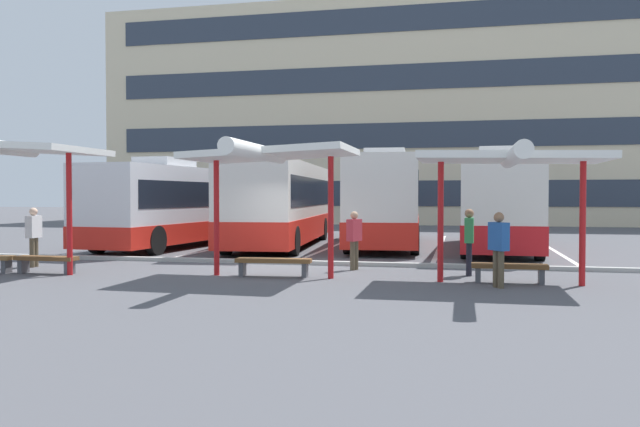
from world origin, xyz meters
TOP-DOWN VIEW (x-y plane):
  - ground_plane at (0.00, 0.00)m, footprint 160.00×160.00m
  - terminal_building at (0.03, 33.75)m, footprint 42.17×14.67m
  - coach_bus_0 at (-5.96, 6.74)m, footprint 3.48×11.37m
  - coach_bus_1 at (-2.01, 7.25)m, footprint 3.54×11.24m
  - coach_bus_2 at (2.03, 8.57)m, footprint 3.26×11.25m
  - coach_bus_3 at (6.36, 7.38)m, footprint 2.85×10.73m
  - lane_stripe_0 at (-8.31, 8.16)m, footprint 0.16×14.00m
  - lane_stripe_1 at (-4.16, 8.16)m, footprint 0.16×14.00m
  - lane_stripe_2 at (0.00, 8.16)m, footprint 0.16×14.00m
  - lane_stripe_3 at (4.16, 8.16)m, footprint 0.16×14.00m
  - lane_stripe_4 at (8.31, 8.16)m, footprint 0.16×14.00m
  - waiting_shelter_0 at (-6.44, -3.03)m, footprint 4.33×4.83m
  - bench_1 at (-5.54, -2.64)m, footprint 1.65×0.44m
  - waiting_shelter_1 at (0.39, -2.28)m, footprint 3.96×4.65m
  - bench_2 at (0.39, -1.93)m, footprint 1.92×0.57m
  - waiting_shelter_2 at (6.07, -2.32)m, footprint 4.13×4.61m
  - bench_3 at (6.07, -1.97)m, footprint 1.71×0.44m
  - platform_kerb at (0.00, 0.89)m, footprint 44.00×0.24m
  - waiting_passenger_0 at (5.78, -2.77)m, footprint 0.46×0.52m
  - waiting_passenger_1 at (-6.83, -1.37)m, footprint 0.24×0.50m
  - waiting_passenger_2 at (2.14, -0.14)m, footprint 0.38×0.51m
  - waiting_passenger_3 at (5.17, -0.73)m, footprint 0.24×0.50m

SIDE VIEW (x-z plane):
  - ground_plane at x=0.00m, z-range 0.00..0.00m
  - lane_stripe_0 at x=-8.31m, z-range 0.00..0.01m
  - lane_stripe_1 at x=-4.16m, z-range 0.00..0.01m
  - lane_stripe_2 at x=0.00m, z-range 0.00..0.01m
  - lane_stripe_3 at x=4.16m, z-range 0.00..0.01m
  - lane_stripe_4 at x=8.31m, z-range 0.00..0.01m
  - platform_kerb at x=0.00m, z-range 0.00..0.12m
  - bench_1 at x=-5.54m, z-range 0.11..0.56m
  - bench_3 at x=6.07m, z-range 0.11..0.56m
  - bench_2 at x=0.39m, z-range 0.12..0.57m
  - waiting_passenger_2 at x=2.14m, z-range 0.11..1.71m
  - waiting_passenger_0 at x=5.78m, z-range 0.13..1.79m
  - waiting_passenger_1 at x=-6.83m, z-range 0.13..1.82m
  - waiting_passenger_3 at x=5.17m, z-range 0.13..1.83m
  - coach_bus_0 at x=-5.96m, z-range -0.14..3.31m
  - coach_bus_1 at x=-2.01m, z-range -0.15..3.46m
  - coach_bus_3 at x=6.36m, z-range -0.14..3.54m
  - coach_bus_2 at x=2.03m, z-range -0.14..3.63m
  - waiting_shelter_2 at x=6.07m, z-range 1.30..4.34m
  - waiting_shelter_1 at x=0.39m, z-range 1.36..4.59m
  - waiting_shelter_0 at x=-6.44m, z-range 1.46..4.92m
  - terminal_building at x=0.03m, z-range -1.37..17.12m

